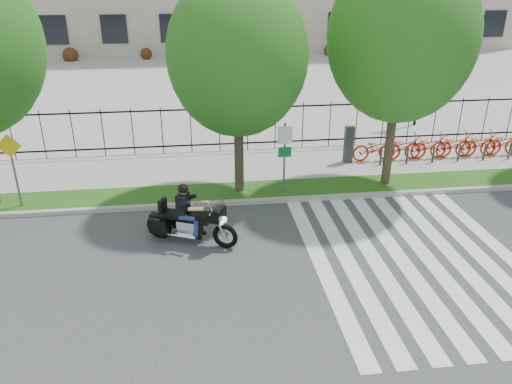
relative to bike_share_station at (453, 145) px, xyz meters
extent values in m
plane|color=#39393B|center=(-9.50, -7.20, -0.68)|extent=(120.00, 120.00, 0.00)
cube|color=#9D9B93|center=(-9.50, -3.10, -0.61)|extent=(60.00, 0.20, 0.15)
cube|color=#204E13|center=(-9.50, -2.25, -0.61)|extent=(60.00, 1.50, 0.15)
cube|color=gray|center=(-9.50, 0.25, -0.61)|extent=(60.00, 3.50, 0.15)
cube|color=gray|center=(-9.50, 17.80, -0.63)|extent=(80.00, 34.00, 0.10)
cylinder|color=black|center=(0.50, 4.80, 1.32)|extent=(0.14, 0.14, 4.00)
cylinder|color=black|center=(0.50, 4.80, 3.22)|extent=(0.06, 0.70, 0.70)
sphere|color=white|center=(0.15, 4.80, 3.32)|extent=(0.36, 0.36, 0.36)
sphere|color=white|center=(0.85, 4.80, 3.32)|extent=(0.36, 0.36, 0.36)
cylinder|color=#372B1E|center=(-9.07, -2.25, 1.12)|extent=(0.32, 0.32, 3.31)
ellipsoid|color=#155B16|center=(-9.07, -2.25, 4.14)|extent=(4.52, 4.52, 5.20)
cylinder|color=#372B1E|center=(-3.69, -2.25, 1.31)|extent=(0.32, 0.32, 3.68)
ellipsoid|color=#155B16|center=(-3.69, -2.25, 4.61)|extent=(4.87, 4.87, 5.60)
cube|color=#2D2D33|center=(-4.45, 0.00, 0.22)|extent=(0.35, 0.25, 1.50)
imported|color=#BE1C05|center=(-3.25, 0.00, 0.00)|extent=(2.03, 0.71, 1.06)
cylinder|color=#2D2D33|center=(-3.25, -0.50, -0.18)|extent=(0.08, 0.08, 0.70)
imported|color=#BE1C05|center=(-2.15, 0.00, 0.00)|extent=(2.03, 0.71, 1.06)
cylinder|color=#2D2D33|center=(-2.15, -0.50, -0.18)|extent=(0.08, 0.08, 0.70)
imported|color=#BE1C05|center=(-1.05, 0.00, 0.00)|extent=(2.03, 0.71, 1.06)
cylinder|color=#2D2D33|center=(-1.05, -0.50, -0.18)|extent=(0.08, 0.08, 0.70)
imported|color=#BE1C05|center=(0.05, 0.00, 0.00)|extent=(2.03, 0.71, 1.06)
cylinder|color=#2D2D33|center=(0.05, -0.50, -0.18)|extent=(0.08, 0.08, 0.70)
imported|color=#BE1C05|center=(1.15, 0.00, 0.00)|extent=(2.03, 0.71, 1.06)
cylinder|color=#2D2D33|center=(1.15, -0.50, -0.18)|extent=(0.08, 0.08, 0.70)
imported|color=#BE1C05|center=(2.25, 0.00, 0.00)|extent=(2.03, 0.71, 1.06)
cylinder|color=#2D2D33|center=(2.25, -0.50, -0.18)|extent=(0.08, 0.08, 0.70)
cylinder|color=#59595B|center=(-7.55, -2.60, 0.72)|extent=(0.07, 0.07, 2.50)
cube|color=white|center=(-7.55, -2.64, 1.57)|extent=(0.50, 0.03, 0.60)
cube|color=#0C6626|center=(-7.55, -2.64, 0.97)|extent=(0.45, 0.03, 0.35)
cylinder|color=#59595B|center=(-16.37, -2.60, 0.67)|extent=(0.07, 0.07, 2.40)
cube|color=yellow|center=(-16.37, -2.64, 1.57)|extent=(0.78, 0.03, 0.78)
torus|color=black|center=(-9.84, -5.92, -0.31)|extent=(0.75, 0.44, 0.76)
torus|color=black|center=(-11.73, -5.05, -0.31)|extent=(0.80, 0.48, 0.80)
cube|color=black|center=(-10.04, -5.83, 0.36)|extent=(0.55, 0.69, 0.33)
cube|color=#26262B|center=(-9.97, -5.86, 0.61)|extent=(0.38, 0.57, 0.33)
cube|color=silver|center=(-10.84, -5.46, -0.19)|extent=(0.75, 0.61, 0.44)
cube|color=black|center=(-10.54, -5.60, 0.17)|extent=(0.70, 0.59, 0.29)
cube|color=black|center=(-11.18, -5.30, 0.15)|extent=(0.86, 0.68, 0.15)
cube|color=black|center=(-11.58, -5.12, 0.39)|extent=(0.25, 0.39, 0.37)
cube|color=black|center=(-11.72, -5.42, -0.14)|extent=(0.57, 0.39, 0.44)
cube|color=black|center=(-11.45, -4.82, -0.14)|extent=(0.57, 0.39, 0.44)
cube|color=black|center=(-10.99, -5.39, 0.55)|extent=(0.42, 0.51, 0.57)
sphere|color=tan|center=(-10.96, -5.41, 0.96)|extent=(0.25, 0.25, 0.25)
sphere|color=black|center=(-10.96, -5.41, 1.01)|extent=(0.30, 0.30, 0.30)
camera|label=1|loc=(-10.54, -18.37, 6.70)|focal=35.00mm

